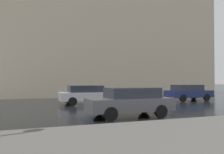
# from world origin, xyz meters

# --- Properties ---
(haussmann_block_corner) EXTENTS (19.89, 28.36, 19.94)m
(haussmann_block_corner) POSITION_xyz_m (22.45, -14.31, 9.76)
(haussmann_block_corner) COLOR tan
(haussmann_block_corner) RESTS_ON ground_plane
(car_dark_grey) EXTENTS (1.85, 4.10, 1.41)m
(car_dark_grey) POSITION_xyz_m (-1.00, -9.82, 0.76)
(car_dark_grey) COLOR #4C4C51
(car_dark_grey) RESTS_ON ground_plane
(car_silver) EXTENTS (1.85, 4.10, 1.41)m
(car_silver) POSITION_xyz_m (5.50, -9.25, 0.76)
(car_silver) COLOR #B7B7BC
(car_silver) RESTS_ON ground_plane
(car_navy) EXTENTS (1.85, 4.10, 1.41)m
(car_navy) POSITION_xyz_m (5.50, -18.51, 0.76)
(car_navy) COLOR navy
(car_navy) RESTS_ON ground_plane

